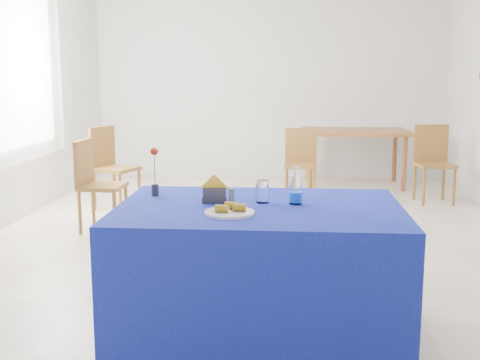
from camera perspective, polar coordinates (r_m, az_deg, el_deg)
name	(u,v)px	position (r m, az deg, el deg)	size (l,w,h in m)	color
floor	(257,241)	(5.46, 1.64, -5.84)	(7.00, 7.00, 0.00)	beige
room_shell	(258,43)	(5.25, 1.74, 12.82)	(7.00, 7.00, 7.00)	silver
window_pane	(20,68)	(6.63, -20.11, 9.94)	(0.04, 1.50, 1.60)	white
curtain	(27,68)	(6.60, -19.54, 9.97)	(0.04, 1.75, 1.85)	white
plate	(229,213)	(3.19, -1.01, -3.11)	(0.27, 0.27, 0.01)	silver
drinking_glass	(262,191)	(3.46, 2.13, -1.09)	(0.08, 0.08, 0.13)	white
salt_shaker	(216,194)	(3.51, -2.30, -1.33)	(0.03, 0.03, 0.09)	slate
pepper_shaker	(232,196)	(3.45, -0.81, -1.52)	(0.03, 0.03, 0.09)	slate
blue_table	(259,270)	(3.49, 1.82, -8.55)	(1.60, 1.10, 0.76)	navy
water_bottle	(295,192)	(3.44, 5.28, -1.10)	(0.08, 0.08, 0.21)	white
napkin_holder	(214,194)	(3.47, -2.44, -1.35)	(0.16, 0.07, 0.17)	#38373D
rose_vase	(155,173)	(3.68, -8.10, 0.69)	(0.05, 0.05, 0.30)	#28282D
oak_table	(355,136)	(8.20, 10.83, 4.16)	(1.40, 0.91, 0.76)	#995E2C
chair_bg_left	(301,159)	(7.22, 5.78, 2.02)	(0.39, 0.39, 0.85)	brown
chair_bg_right	(433,158)	(7.41, 17.83, 2.03)	(0.44, 0.44, 0.91)	brown
chair_win_a	(94,179)	(5.88, -13.65, 0.12)	(0.41, 0.41, 0.88)	brown
chair_win_b	(110,162)	(6.84, -12.22, 1.71)	(0.53, 0.53, 0.92)	brown
banana_pieces	(231,207)	(3.19, -0.85, -2.59)	(0.16, 0.14, 0.04)	gold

